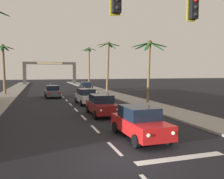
# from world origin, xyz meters

# --- Properties ---
(ground_plane) EXTENTS (220.00, 220.00, 0.00)m
(ground_plane) POSITION_xyz_m (0.00, 0.00, 0.00)
(ground_plane) COLOR black
(sidewalk_right) EXTENTS (3.20, 110.00, 0.14)m
(sidewalk_right) POSITION_xyz_m (7.80, 20.00, 0.07)
(sidewalk_right) COLOR gray
(sidewalk_right) RESTS_ON ground
(lane_markings) EXTENTS (4.28, 87.11, 0.01)m
(lane_markings) POSITION_xyz_m (0.42, 19.70, 0.00)
(lane_markings) COLOR silver
(lane_markings) RESTS_ON ground
(traffic_signal_mast) EXTENTS (10.41, 0.41, 7.40)m
(traffic_signal_mast) POSITION_xyz_m (3.26, -0.01, 5.38)
(traffic_signal_mast) COLOR #2D2D33
(traffic_signal_mast) RESTS_ON ground
(sedan_lead_at_stop_bar) EXTENTS (2.02, 4.48, 1.68)m
(sedan_lead_at_stop_bar) POSITION_xyz_m (1.80, 2.59, 0.85)
(sedan_lead_at_stop_bar) COLOR red
(sedan_lead_at_stop_bar) RESTS_ON ground
(sedan_third_in_queue) EXTENTS (1.96, 4.46, 1.68)m
(sedan_third_in_queue) POSITION_xyz_m (1.58, 9.59, 0.85)
(sedan_third_in_queue) COLOR maroon
(sedan_third_in_queue) RESTS_ON ground
(sedan_fifth_in_queue) EXTENTS (2.07, 4.50, 1.68)m
(sedan_fifth_in_queue) POSITION_xyz_m (1.72, 16.58, 0.85)
(sedan_fifth_in_queue) COLOR silver
(sedan_fifth_in_queue) RESTS_ON ground
(sedan_oncoming_far) EXTENTS (2.05, 4.49, 1.68)m
(sedan_oncoming_far) POSITION_xyz_m (-1.48, 24.49, 0.85)
(sedan_oncoming_far) COLOR #4C515B
(sedan_oncoming_far) RESTS_ON ground
(sedan_parked_nearest_kerb) EXTENTS (1.96, 4.45, 1.68)m
(sedan_parked_nearest_kerb) POSITION_xyz_m (5.09, 34.21, 0.85)
(sedan_parked_nearest_kerb) COLOR black
(sedan_parked_nearest_kerb) RESTS_ON ground
(palm_left_third) EXTENTS (3.24, 3.27, 7.83)m
(palm_left_third) POSITION_xyz_m (-8.40, 31.12, 5.31)
(palm_left_third) COLOR brown
(palm_left_third) RESTS_ON ground
(palm_right_second) EXTENTS (4.20, 3.71, 7.03)m
(palm_right_second) POSITION_xyz_m (8.51, 15.11, 5.33)
(palm_right_second) COLOR brown
(palm_right_second) RESTS_ON ground
(palm_right_third) EXTENTS (4.48, 3.81, 8.84)m
(palm_right_third) POSITION_xyz_m (8.41, 30.87, 6.00)
(palm_right_third) COLOR brown
(palm_right_third) RESTS_ON ground
(palm_right_farthest) EXTENTS (3.70, 3.61, 9.51)m
(palm_right_farthest) POSITION_xyz_m (8.32, 46.63, 6.38)
(palm_right_farthest) COLOR brown
(palm_right_farthest) RESTS_ON ground
(town_gateway_arch) EXTENTS (14.99, 0.90, 6.50)m
(town_gateway_arch) POSITION_xyz_m (0.00, 62.12, 4.24)
(town_gateway_arch) COLOR #423D38
(town_gateway_arch) RESTS_ON ground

